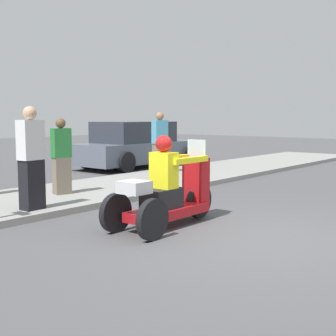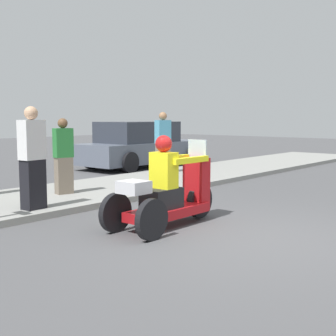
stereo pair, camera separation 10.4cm
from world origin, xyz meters
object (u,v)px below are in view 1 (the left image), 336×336
Objects in this scene: spectator_with_child at (31,160)px; parked_car_lot_center at (137,146)px; spectator_far_back at (61,158)px; spectator_mid_group at (160,144)px; motorcycle_trike at (168,194)px.

parked_car_lot_center is at bearing 30.09° from spectator_with_child.
spectator_far_back is at bearing 34.02° from spectator_with_child.
spectator_mid_group reaches higher than parked_car_lot_center.
motorcycle_trike is at bearing -138.34° from spectator_mid_group.
spectator_far_back is at bearing -169.00° from spectator_mid_group.
parked_car_lot_center is (5.62, 3.13, -0.15)m from spectator_far_back.
spectator_with_child is 8.03m from parked_car_lot_center.
spectator_far_back is 0.33× the size of parked_car_lot_center.
spectator_far_back is (0.43, 3.19, 0.36)m from motorcycle_trike.
motorcycle_trike is 1.25× the size of spectator_with_child.
spectator_with_child reaches higher than spectator_far_back.
spectator_with_child is 5.63m from spectator_mid_group.
spectator_far_back is 6.43m from parked_car_lot_center.
spectator_with_child is 1.03× the size of spectator_mid_group.
spectator_mid_group is 2.83m from parked_car_lot_center.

